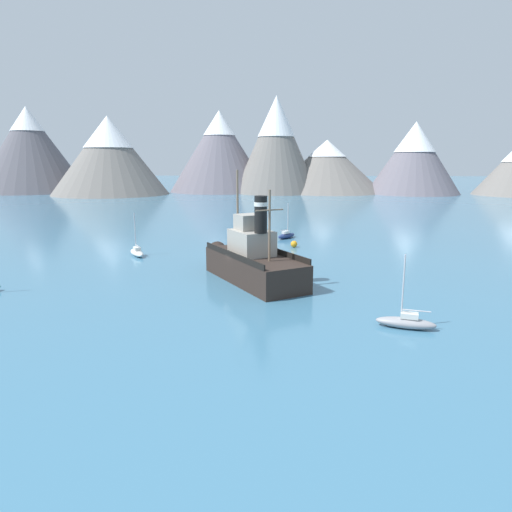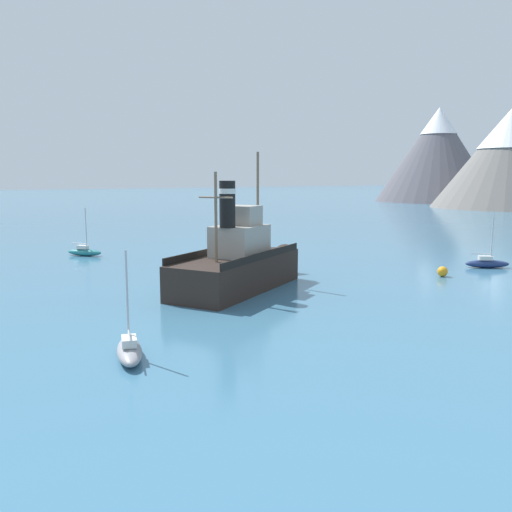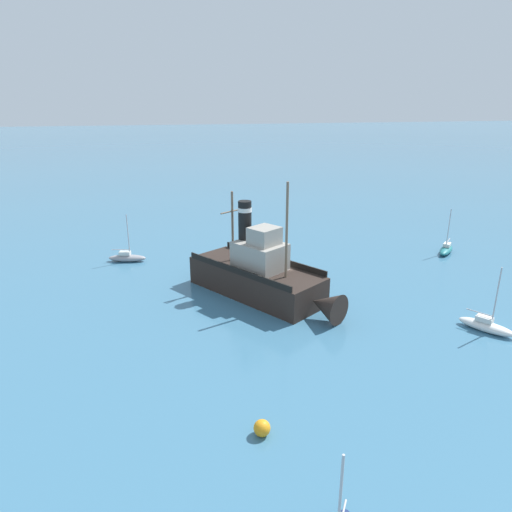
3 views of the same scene
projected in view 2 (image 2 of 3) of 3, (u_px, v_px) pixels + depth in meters
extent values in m
plane|color=teal|center=(231.00, 286.00, 40.43)|extent=(600.00, 600.00, 0.00)
cone|color=#56545B|center=(438.00, 155.00, 169.34)|extent=(37.40, 37.40, 29.05)
cone|color=white|center=(439.00, 121.00, 167.80)|extent=(11.26, 11.26, 8.33)
cone|color=slate|center=(509.00, 158.00, 136.59)|extent=(37.38, 37.38, 24.73)
cone|color=white|center=(511.00, 128.00, 135.49)|extent=(15.85, 15.85, 9.99)
cube|color=#2D231E|center=(236.00, 273.00, 38.79)|extent=(10.07, 12.52, 2.40)
cone|color=#2D231E|center=(279.00, 260.00, 45.10)|extent=(3.26, 3.28, 2.35)
cube|color=#9E998E|center=(240.00, 241.00, 38.89)|extent=(4.66, 4.98, 2.20)
cube|color=#9E998E|center=(243.00, 215.00, 39.06)|extent=(2.92, 2.86, 1.40)
cylinder|color=black|center=(227.00, 204.00, 37.00)|extent=(1.10, 1.10, 3.20)
cylinder|color=silver|center=(227.00, 191.00, 36.87)|extent=(1.16, 1.16, 0.35)
cylinder|color=#75604C|center=(258.00, 202.00, 40.95)|extent=(0.20, 0.20, 7.50)
cylinder|color=#75604C|center=(216.00, 217.00, 35.81)|extent=(0.20, 0.20, 6.00)
cylinder|color=#75604C|center=(216.00, 197.00, 35.61)|extent=(2.27, 1.47, 0.12)
cube|color=black|center=(211.00, 251.00, 39.57)|extent=(6.12, 9.75, 0.50)
cube|color=black|center=(263.00, 255.00, 37.59)|extent=(6.12, 9.75, 0.50)
ellipsoid|color=navy|center=(487.00, 264.00, 48.20)|extent=(3.06, 3.75, 0.70)
cube|color=silver|center=(485.00, 258.00, 48.13)|extent=(1.15, 1.27, 0.36)
cylinder|color=#B7B7BC|center=(492.00, 237.00, 47.81)|extent=(0.10, 0.10, 4.20)
cylinder|color=#B7B7BC|center=(481.00, 254.00, 48.10)|extent=(1.09, 1.53, 0.08)
ellipsoid|color=#23757A|center=(85.00, 252.00, 55.40)|extent=(3.52, 3.41, 0.70)
cube|color=silver|center=(83.00, 247.00, 55.38)|extent=(1.24, 1.22, 0.36)
cylinder|color=#B7B7BC|center=(86.00, 229.00, 54.95)|extent=(0.10, 0.10, 4.20)
cylinder|color=#B7B7BC|center=(79.00, 243.00, 55.43)|extent=(1.36, 1.29, 0.08)
ellipsoid|color=gray|center=(129.00, 351.00, 24.25)|extent=(3.96, 2.06, 0.70)
cube|color=silver|center=(129.00, 341.00, 23.98)|extent=(1.23, 0.91, 0.36)
cylinder|color=#B7B7BC|center=(127.00, 296.00, 24.17)|extent=(0.10, 0.10, 4.20)
cylinder|color=#B7B7BC|center=(129.00, 336.00, 23.54)|extent=(1.76, 0.55, 0.08)
ellipsoid|color=white|center=(261.00, 251.00, 56.31)|extent=(2.96, 3.80, 0.70)
cube|color=silver|center=(260.00, 246.00, 56.06)|extent=(1.13, 1.27, 0.36)
cylinder|color=#B7B7BC|center=(262.00, 227.00, 56.21)|extent=(0.10, 0.10, 4.20)
cylinder|color=#B7B7BC|center=(258.00, 243.00, 55.65)|extent=(1.03, 1.56, 0.08)
sphere|color=orange|center=(442.00, 272.00, 43.98)|extent=(0.84, 0.84, 0.84)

